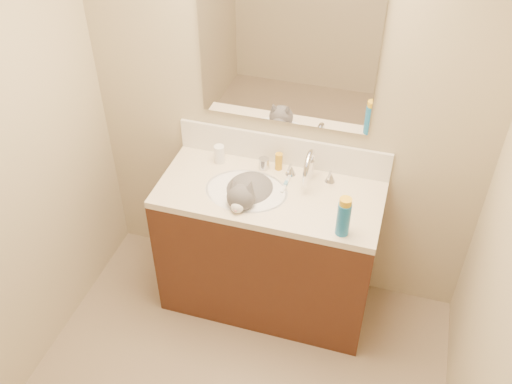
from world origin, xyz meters
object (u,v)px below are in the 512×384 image
Objects in this scene: silver_jar at (264,164)px; amber_bottle at (279,161)px; cat at (248,196)px; vanity_cabinet at (268,251)px; basin at (246,201)px; faucet at (309,169)px; spray_can at (343,219)px; pill_bottle at (219,154)px.

amber_bottle is (0.08, 0.02, 0.02)m from silver_jar.
cat reaches higher than amber_bottle.
basin reaches higher than vanity_cabinet.
vanity_cabinet is 4.29× the size of faucet.
vanity_cabinet is 0.72m from spray_can.
amber_bottle reaches higher than vanity_cabinet.
vanity_cabinet is at bearing -65.29° from silver_jar.
faucet is at bearing -19.89° from amber_bottle.
vanity_cabinet is 6.58× the size of spray_can.
basin is 1.61× the size of faucet.
cat is 3.76× the size of pill_bottle.
silver_jar is at bearing 2.85° from pill_bottle.
basin is 0.59m from spray_can.
spray_can is (0.51, -0.39, 0.06)m from silver_jar.
silver_jar is at bearing 114.71° from vanity_cabinet.
vanity_cabinet is 3.01× the size of cat.
faucet is 1.54× the size of spray_can.
vanity_cabinet is at bearing 14.04° from basin.
spray_can is at bearing -54.65° from faucet.
amber_bottle reaches higher than silver_jar.
spray_can is (0.54, -0.18, 0.16)m from basin.
pill_bottle is 1.04× the size of amber_bottle.
pill_bottle is at bearing -174.52° from amber_bottle.
faucet is at bearing 31.29° from cat.
pill_bottle is at bearing 153.30° from vanity_cabinet.
vanity_cabinet is at bearing -88.60° from amber_bottle.
basin is (-0.12, -0.03, 0.38)m from vanity_cabinet.
silver_jar is 0.36× the size of spray_can.
vanity_cabinet is 0.43m from cat.
cat is (-0.11, -0.03, 0.42)m from vanity_cabinet.
faucet is 0.35m from cat.
pill_bottle is 0.58× the size of spray_can.
spray_can reaches higher than amber_bottle.
cat reaches higher than pill_bottle.
spray_can is at bearing -26.28° from pill_bottle.
cat reaches higher than basin.
vanity_cabinet is 0.58m from faucet.
amber_bottle is at bearing 5.48° from pill_bottle.
pill_bottle is (-0.52, 0.03, -0.03)m from faucet.
silver_jar is 0.65× the size of amber_bottle.
pill_bottle is 1.60× the size of silver_jar.
spray_can is at bearing -17.36° from cat.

